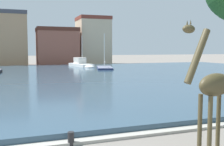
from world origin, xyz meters
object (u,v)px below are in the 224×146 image
mooring_bollard (71,139)px  sailboat_navy (104,68)px  sailboat_white (82,65)px  giraffe_statue (213,88)px

mooring_bollard → sailboat_navy: bearing=70.3°
sailboat_white → mooring_bollard: 39.09m
sailboat_navy → mooring_bollard: (-11.59, -32.36, -0.09)m
sailboat_navy → mooring_bollard: 34.37m
sailboat_white → mooring_bollard: bearing=-103.5°
giraffe_statue → sailboat_white: size_ratio=0.54×
giraffe_statue → sailboat_white: bearing=83.2°
sailboat_white → giraffe_statue: bearing=-96.8°
sailboat_white → sailboat_navy: 6.16m
giraffe_statue → sailboat_white: (4.77, 40.29, -1.61)m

